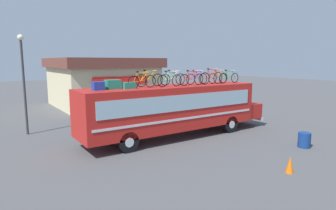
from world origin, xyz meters
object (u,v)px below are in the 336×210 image
at_px(luggage_bag_3, 129,85).
at_px(trash_bin, 304,140).
at_px(bus, 175,107).
at_px(rooftop_bicycle_4, 173,79).
at_px(rooftop_bicycle_5, 192,79).
at_px(rooftop_bicycle_9, 229,77).
at_px(traffic_cone, 290,165).
at_px(luggage_bag_2, 113,84).
at_px(rooftop_bicycle_1, 142,81).
at_px(rooftop_bicycle_3, 170,80).
at_px(luggage_bag_1, 98,86).
at_px(street_lamp, 23,74).
at_px(rooftop_bicycle_8, 218,78).
at_px(rooftop_bicycle_7, 211,78).
at_px(rooftop_bicycle_2, 149,80).
at_px(rooftop_bicycle_6, 197,78).

height_order(luggage_bag_3, trash_bin, luggage_bag_3).
height_order(bus, rooftop_bicycle_4, rooftop_bicycle_4).
height_order(rooftop_bicycle_4, rooftop_bicycle_5, rooftop_bicycle_4).
distance_m(bus, rooftop_bicycle_9, 4.33).
bearing_deg(rooftop_bicycle_5, traffic_cone, -92.56).
xyz_separation_m(luggage_bag_2, rooftop_bicycle_1, (1.49, -0.41, 0.14)).
distance_m(rooftop_bicycle_1, rooftop_bicycle_3, 1.66).
xyz_separation_m(luggage_bag_1, trash_bin, (9.01, -5.53, -2.87)).
relative_size(rooftop_bicycle_9, street_lamp, 0.29).
xyz_separation_m(luggage_bag_3, rooftop_bicycle_8, (6.24, -0.08, 0.21)).
height_order(luggage_bag_1, traffic_cone, luggage_bag_1).
xyz_separation_m(luggage_bag_2, rooftop_bicycle_9, (7.83, -0.56, 0.13)).
distance_m(rooftop_bicycle_1, rooftop_bicycle_7, 4.83).
relative_size(rooftop_bicycle_8, street_lamp, 0.27).
bearing_deg(rooftop_bicycle_7, rooftop_bicycle_5, -177.40).
xyz_separation_m(bus, rooftop_bicycle_9, (3.99, -0.39, 1.65)).
relative_size(rooftop_bicycle_2, traffic_cone, 2.60).
distance_m(luggage_bag_3, trash_bin, 9.58).
xyz_separation_m(luggage_bag_1, rooftop_bicycle_4, (4.74, 0.36, 0.17)).
distance_m(rooftop_bicycle_1, rooftop_bicycle_4, 2.47).
relative_size(rooftop_bicycle_5, rooftop_bicycle_7, 0.97).
height_order(rooftop_bicycle_1, rooftop_bicycle_3, rooftop_bicycle_3).
bearing_deg(luggage_bag_1, trash_bin, -31.55).
bearing_deg(rooftop_bicycle_7, rooftop_bicycle_8, 11.49).
relative_size(luggage_bag_3, street_lamp, 0.11).
bearing_deg(street_lamp, luggage_bag_3, -53.73).
height_order(rooftop_bicycle_2, rooftop_bicycle_5, rooftop_bicycle_2).
height_order(rooftop_bicycle_1, traffic_cone, rooftop_bicycle_1).
bearing_deg(street_lamp, luggage_bag_1, -65.39).
distance_m(luggage_bag_2, rooftop_bicycle_4, 3.90).
xyz_separation_m(rooftop_bicycle_3, traffic_cone, (1.24, -6.75, -3.09)).
relative_size(bus, rooftop_bicycle_4, 7.02).
relative_size(rooftop_bicycle_2, trash_bin, 2.28).
distance_m(bus, street_lamp, 9.31).
bearing_deg(traffic_cone, bus, 94.31).
relative_size(rooftop_bicycle_9, trash_bin, 2.24).
relative_size(luggage_bag_2, rooftop_bicycle_4, 0.42).
xyz_separation_m(luggage_bag_3, street_lamp, (-4.18, 5.69, 0.47)).
xyz_separation_m(rooftop_bicycle_6, street_lamp, (-8.84, 5.56, 0.26)).
height_order(luggage_bag_2, rooftop_bicycle_7, rooftop_bicycle_7).
relative_size(rooftop_bicycle_3, rooftop_bicycle_7, 0.89).
height_order(rooftop_bicycle_3, rooftop_bicycle_7, rooftop_bicycle_7).
xyz_separation_m(rooftop_bicycle_8, street_lamp, (-10.41, 5.77, 0.26)).
height_order(bus, rooftop_bicycle_9, rooftop_bicycle_9).
height_order(rooftop_bicycle_2, rooftop_bicycle_8, rooftop_bicycle_2).
bearing_deg(rooftop_bicycle_6, rooftop_bicycle_8, -7.86).
height_order(luggage_bag_2, street_lamp, street_lamp).
relative_size(rooftop_bicycle_6, rooftop_bicycle_7, 0.91).
distance_m(trash_bin, street_lamp, 16.36).
bearing_deg(rooftop_bicycle_5, rooftop_bicycle_7, 2.60).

